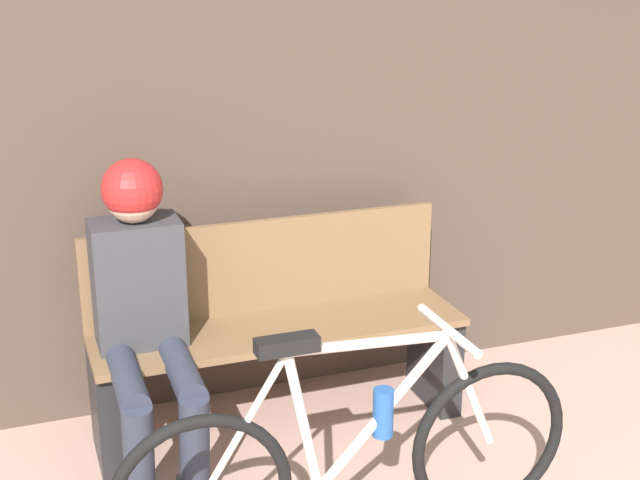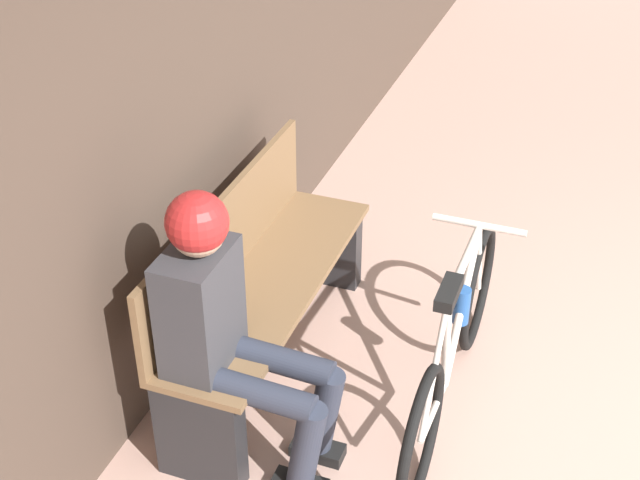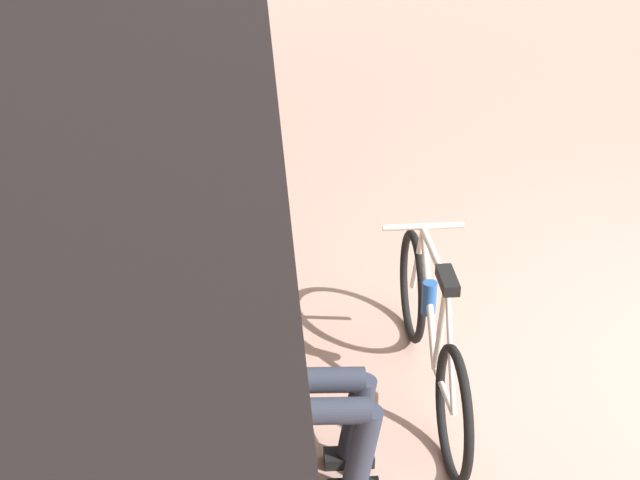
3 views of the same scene
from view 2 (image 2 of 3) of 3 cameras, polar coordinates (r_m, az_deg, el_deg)
The scene contains 4 objects.
storefront_wall at distance 3.47m, azimuth -11.21°, elevation 14.14°, with size 12.00×0.56×3.20m.
park_bench_near at distance 3.97m, azimuth -3.86°, elevation -3.27°, with size 1.54×0.42×0.88m.
bicycle at distance 3.80m, azimuth 8.51°, elevation -6.90°, with size 1.64×0.40×0.82m.
person_seated at distance 3.35m, azimuth -5.97°, elevation -4.99°, with size 0.34×0.66×1.22m.
Camera 2 is at (-2.80, 1.00, 2.77)m, focal length 50.00 mm.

